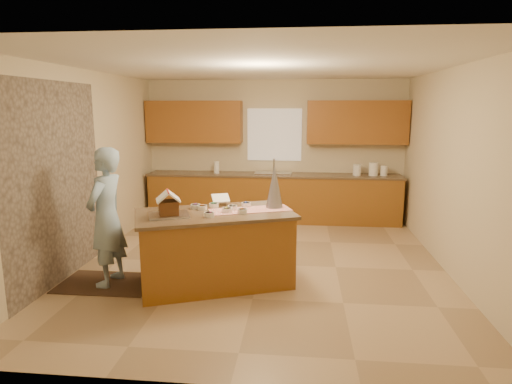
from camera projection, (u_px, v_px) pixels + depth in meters
floor at (262, 264)px, 6.15m from camera, size 5.50×5.50×0.00m
ceiling at (262, 66)px, 5.63m from camera, size 5.50×5.50×0.00m
wall_back at (274, 150)px, 8.57m from camera, size 5.50×5.50×0.00m
wall_front at (228, 222)px, 3.20m from camera, size 5.50×5.50×0.00m
wall_left at (85, 167)px, 6.14m from camera, size 5.50×5.50×0.00m
wall_right at (454, 172)px, 5.63m from camera, size 5.50×5.50×0.00m
stone_accent at (56, 184)px, 5.38m from camera, size 0.00×2.50×2.50m
window_curtain at (274, 135)px, 8.49m from camera, size 1.05×0.03×1.00m
back_counter_base at (273, 198)px, 8.45m from camera, size 4.80×0.60×0.88m
back_counter_top at (273, 175)px, 8.37m from camera, size 4.85×0.63×0.04m
upper_cabinet_left at (194, 122)px, 8.45m from camera, size 1.85×0.35×0.80m
upper_cabinet_right at (357, 122)px, 8.13m from camera, size 1.85×0.35×0.80m
sink at (273, 175)px, 8.37m from camera, size 0.70×0.45×0.12m
faucet at (274, 165)px, 8.51m from camera, size 0.03×0.03×0.28m
island_base at (215, 250)px, 5.40m from camera, size 2.01×1.49×0.88m
island_top at (214, 214)px, 5.31m from camera, size 2.11×1.60×0.04m
table_runner at (250, 210)px, 5.42m from camera, size 1.06×0.70×0.01m
baking_tray at (169, 215)px, 5.11m from camera, size 0.55×0.48×0.03m
cookbook at (221, 198)px, 5.69m from camera, size 0.27×0.24×0.09m
tinsel_tree at (274, 186)px, 5.50m from camera, size 0.29×0.29×0.55m
rug at (107, 283)px, 5.48m from camera, size 1.15×0.75×0.01m
boy at (106, 217)px, 5.31m from camera, size 0.48×0.67×1.70m
canister_a at (357, 170)px, 8.18m from camera, size 0.15×0.15×0.21m
canister_b at (373, 169)px, 8.15m from camera, size 0.17×0.17×0.24m
canister_c at (384, 171)px, 8.13m from camera, size 0.13×0.13×0.19m
paper_towel at (216, 167)px, 8.45m from camera, size 0.10×0.10×0.22m
gingerbread_house at (168, 205)px, 5.09m from camera, size 0.36×0.36×0.28m
candy_bowls at (221, 208)px, 5.39m from camera, size 0.75×0.69×0.06m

